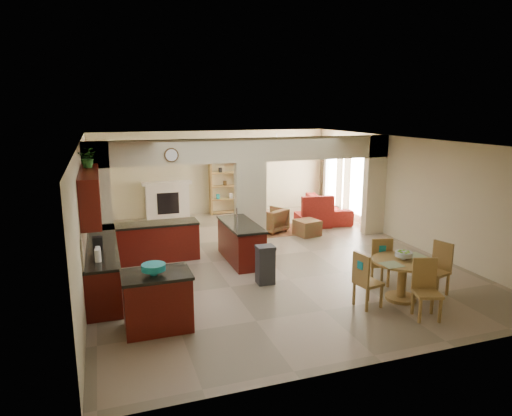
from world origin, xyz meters
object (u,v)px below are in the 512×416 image
object	(u,v)px
sofa	(327,208)
armchair	(271,220)
kitchen_island	(157,301)
dining_table	(402,273)

from	to	relation	value
sofa	armchair	bearing A→B (deg)	123.11
kitchen_island	sofa	size ratio (longest dim) A/B	0.45
kitchen_island	dining_table	bearing A→B (deg)	-4.01
armchair	kitchen_island	bearing A→B (deg)	24.54
kitchen_island	dining_table	distance (m)	4.49
sofa	armchair	world-z (taller)	sofa
sofa	armchair	xyz separation A→B (m)	(-2.31, -0.98, -0.01)
dining_table	sofa	size ratio (longest dim) A/B	0.47
kitchen_island	dining_table	xyz separation A→B (m)	(4.48, -0.31, 0.03)
dining_table	kitchen_island	bearing A→B (deg)	175.98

